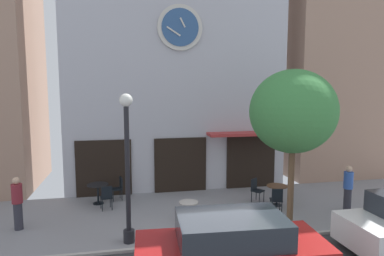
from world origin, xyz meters
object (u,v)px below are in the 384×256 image
(pedestrian_blue, at_px, (348,188))
(cafe_chair_near_lamp, at_px, (107,196))
(cafe_table_near_curb, at_px, (98,189))
(street_lamp, at_px, (128,169))
(cafe_chair_under_awning, at_px, (277,198))
(cafe_chair_facing_wall, at_px, (256,188))
(pedestrian_maroon, at_px, (17,203))
(cafe_table_center_right, at_px, (189,209))
(parked_car_red, at_px, (231,250))
(cafe_table_rightmost, at_px, (277,191))
(cafe_chair_facing_street, at_px, (188,218))
(street_tree, at_px, (293,112))
(cafe_chair_corner, at_px, (119,187))

(pedestrian_blue, bearing_deg, cafe_chair_near_lamp, 167.74)
(cafe_table_near_curb, height_order, pedestrian_blue, pedestrian_blue)
(street_lamp, xyz_separation_m, pedestrian_blue, (7.66, 0.93, -1.29))
(cafe_chair_under_awning, distance_m, cafe_chair_facing_wall, 1.30)
(pedestrian_maroon, bearing_deg, cafe_table_center_right, -6.72)
(cafe_table_center_right, height_order, parked_car_red, parked_car_red)
(cafe_table_rightmost, xyz_separation_m, cafe_chair_near_lamp, (-6.24, 0.73, -0.03))
(street_lamp, height_order, cafe_table_near_curb, street_lamp)
(street_lamp, distance_m, cafe_table_near_curb, 4.03)
(cafe_chair_near_lamp, bearing_deg, cafe_chair_facing_street, -46.20)
(cafe_table_near_curb, relative_size, cafe_chair_near_lamp, 0.87)
(street_tree, relative_size, cafe_chair_under_awning, 5.53)
(street_lamp, bearing_deg, parked_car_red, -47.63)
(cafe_chair_under_awning, distance_m, parked_car_red, 4.75)
(cafe_chair_facing_wall, xyz_separation_m, pedestrian_blue, (2.78, -1.65, 0.33))
(street_tree, distance_m, cafe_chair_facing_wall, 3.85)
(cafe_chair_facing_street, bearing_deg, street_lamp, -174.74)
(cafe_chair_corner, xyz_separation_m, pedestrian_blue, (8.00, -2.91, 0.33))
(street_lamp, bearing_deg, pedestrian_maroon, 155.00)
(cafe_table_near_curb, relative_size, pedestrian_maroon, 0.47)
(pedestrian_blue, xyz_separation_m, parked_car_red, (-5.40, -3.40, -0.10))
(cafe_chair_near_lamp, bearing_deg, cafe_chair_corner, 69.46)
(cafe_chair_facing_street, xyz_separation_m, pedestrian_blue, (5.92, 0.77, 0.33))
(street_lamp, distance_m, pedestrian_blue, 7.82)
(cafe_chair_near_lamp, relative_size, cafe_chair_facing_street, 1.00)
(street_tree, height_order, cafe_table_center_right, street_tree)
(cafe_table_near_curb, height_order, cafe_chair_facing_street, cafe_chair_facing_street)
(cafe_chair_corner, relative_size, pedestrian_maroon, 0.54)
(pedestrian_blue, height_order, parked_car_red, pedestrian_blue)
(cafe_chair_facing_wall, relative_size, parked_car_red, 0.20)
(cafe_table_center_right, bearing_deg, cafe_chair_facing_street, -102.38)
(cafe_chair_near_lamp, height_order, cafe_chair_facing_wall, same)
(cafe_table_near_curb, distance_m, cafe_chair_facing_street, 4.41)
(street_tree, height_order, pedestrian_maroon, street_tree)
(cafe_chair_corner, xyz_separation_m, cafe_chair_near_lamp, (-0.41, -1.09, 0.00))
(pedestrian_maroon, bearing_deg, pedestrian_blue, -3.30)
(cafe_chair_under_awning, height_order, pedestrian_maroon, pedestrian_maroon)
(pedestrian_blue, bearing_deg, cafe_table_center_right, 179.87)
(street_lamp, relative_size, pedestrian_maroon, 2.54)
(street_tree, xyz_separation_m, cafe_table_center_right, (-3.23, 0.61, -3.15))
(cafe_table_rightmost, xyz_separation_m, cafe_chair_corner, (-5.83, 1.81, -0.03))
(pedestrian_maroon, bearing_deg, cafe_chair_under_awning, -1.81)
(street_lamp, xyz_separation_m, cafe_chair_facing_wall, (4.87, 2.58, -1.63))
(cafe_chair_under_awning, bearing_deg, street_lamp, -165.76)
(pedestrian_maroon, bearing_deg, cafe_chair_near_lamp, 24.54)
(cafe_chair_corner, relative_size, pedestrian_blue, 0.54)
(cafe_table_near_curb, xyz_separation_m, cafe_chair_facing_wall, (5.98, -0.95, -0.03))
(street_lamp, distance_m, cafe_chair_under_awning, 5.53)
(cafe_chair_facing_street, height_order, pedestrian_maroon, pedestrian_maroon)
(cafe_chair_under_awning, relative_size, pedestrian_blue, 0.54)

